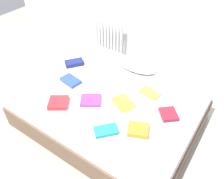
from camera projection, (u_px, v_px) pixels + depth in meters
The scene contains 14 objects.
ground_plane at pixel (110, 121), 2.90m from camera, with size 8.00×8.00×0.00m, color #9E998E.
bed at pixel (110, 107), 2.74m from camera, with size 2.00×1.50×0.50m.
radiator at pixel (108, 39), 3.79m from camera, with size 0.54×0.04×0.57m.
pillow at pixel (136, 65), 2.87m from camera, with size 0.53×0.28×0.10m, color white.
textbook_orange at pixel (138, 130), 2.12m from camera, with size 0.19×0.16×0.05m, color orange.
textbook_navy at pixel (74, 63), 2.96m from camera, with size 0.23×0.13×0.05m, color navy.
textbook_red at pixel (58, 103), 2.40m from camera, with size 0.20×0.19×0.05m, color red.
textbook_blue at pixel (71, 81), 2.68m from camera, with size 0.23×0.14×0.04m, color #2847B7.
textbook_maroon at pixel (169, 114), 2.28m from camera, with size 0.18×0.16×0.04m, color maroon.
textbook_white at pixel (102, 82), 2.67m from camera, with size 0.20×0.15×0.03m, color white.
textbook_yellow at pixel (123, 103), 2.41m from camera, with size 0.23×0.17×0.03m, color yellow.
textbook_teal at pixel (106, 130), 2.12m from camera, with size 0.22×0.12×0.04m, color teal.
textbook_lime at pixel (150, 93), 2.53m from camera, with size 0.22×0.13×0.03m, color #8CC638.
textbook_purple at pixel (91, 100), 2.44m from camera, with size 0.21×0.18×0.03m, color purple.
Camera 1 is at (1.12, -1.60, 2.18)m, focal length 36.96 mm.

